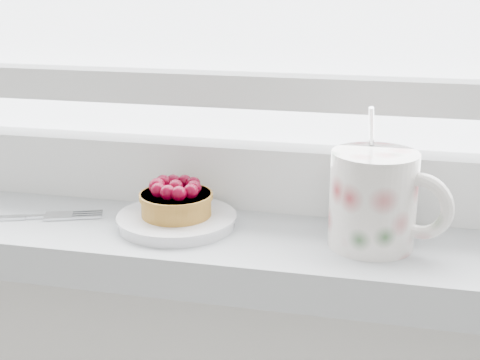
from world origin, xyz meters
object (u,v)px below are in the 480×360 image
(saucer, at_px, (177,220))
(floral_mug, at_px, (376,198))
(raspberry_tart, at_px, (176,199))
(fork, at_px, (11,218))

(saucer, height_order, floral_mug, floral_mug)
(raspberry_tart, height_order, fork, raspberry_tart)
(raspberry_tart, bearing_deg, saucer, -8.29)
(raspberry_tart, bearing_deg, fork, -172.72)
(saucer, xyz_separation_m, raspberry_tart, (-0.00, 0.00, 0.02))
(floral_mug, distance_m, fork, 0.38)
(floral_mug, xyz_separation_m, fork, (-0.38, -0.02, -0.05))
(saucer, bearing_deg, raspberry_tart, 171.71)
(saucer, distance_m, floral_mug, 0.21)
(floral_mug, height_order, fork, floral_mug)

